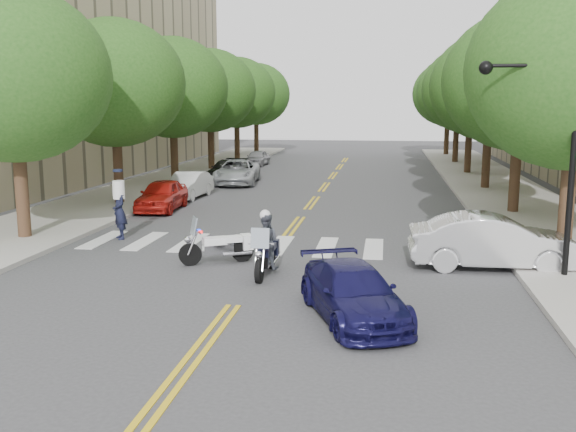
% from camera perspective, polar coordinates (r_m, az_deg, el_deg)
% --- Properties ---
extents(ground, '(140.00, 140.00, 0.00)m').
position_cam_1_polar(ground, '(15.11, -4.85, -7.94)').
color(ground, '#38383A').
rests_on(ground, ground).
extents(sidewalk_left, '(5.00, 60.00, 0.15)m').
position_cam_1_polar(sidewalk_left, '(38.50, -10.98, 2.94)').
color(sidewalk_left, '#9E9991').
rests_on(sidewalk_left, ground).
extents(sidewalk_right, '(5.00, 60.00, 0.15)m').
position_cam_1_polar(sidewalk_right, '(36.77, 18.17, 2.30)').
color(sidewalk_right, '#9E9991').
rests_on(sidewalk_right, ground).
extents(tree_l_0, '(6.40, 6.40, 8.45)m').
position_cam_1_polar(tree_l_0, '(23.44, -23.21, 11.40)').
color(tree_l_0, '#382316').
rests_on(tree_l_0, ground).
extents(tree_l_1, '(6.40, 6.40, 8.45)m').
position_cam_1_polar(tree_l_1, '(30.54, -15.18, 11.31)').
color(tree_l_1, '#382316').
rests_on(tree_l_1, ground).
extents(tree_l_2, '(6.40, 6.40, 8.45)m').
position_cam_1_polar(tree_l_2, '(38.01, -10.25, 11.15)').
color(tree_l_2, '#382316').
rests_on(tree_l_2, ground).
extents(tree_l_3, '(6.40, 6.40, 8.45)m').
position_cam_1_polar(tree_l_3, '(45.65, -6.95, 11.00)').
color(tree_l_3, '#382316').
rests_on(tree_l_3, ground).
extents(tree_l_4, '(6.40, 6.40, 8.45)m').
position_cam_1_polar(tree_l_4, '(53.40, -4.61, 10.87)').
color(tree_l_4, '#382316').
rests_on(tree_l_4, ground).
extents(tree_l_5, '(6.40, 6.40, 8.45)m').
position_cam_1_polar(tree_l_5, '(61.22, -2.86, 10.76)').
color(tree_l_5, '#382316').
rests_on(tree_l_5, ground).
extents(tree_r_1, '(6.40, 6.40, 8.45)m').
position_cam_1_polar(tree_r_1, '(28.51, 19.97, 11.19)').
color(tree_r_1, '#382316').
rests_on(tree_r_1, ground).
extents(tree_r_2, '(6.40, 6.40, 8.45)m').
position_cam_1_polar(tree_r_2, '(36.39, 17.53, 10.92)').
color(tree_r_2, '#382316').
rests_on(tree_r_2, ground).
extents(tree_r_3, '(6.40, 6.40, 8.45)m').
position_cam_1_polar(tree_r_3, '(44.31, 15.96, 10.73)').
color(tree_r_3, '#382316').
rests_on(tree_r_3, ground).
extents(tree_r_4, '(6.40, 6.40, 8.45)m').
position_cam_1_polar(tree_r_4, '(52.26, 14.87, 10.60)').
color(tree_r_4, '#382316').
rests_on(tree_r_4, ground).
extents(tree_r_5, '(6.40, 6.40, 8.45)m').
position_cam_1_polar(tree_r_5, '(60.23, 14.07, 10.50)').
color(tree_r_5, '#382316').
rests_on(tree_r_5, ground).
extents(traffic_signal_pole, '(2.82, 0.42, 6.00)m').
position_cam_1_polar(traffic_signal_pole, '(18.02, 22.64, 6.28)').
color(traffic_signal_pole, black).
rests_on(traffic_signal_pole, ground).
extents(motorcycle_police, '(0.75, 2.23, 1.82)m').
position_cam_1_polar(motorcycle_police, '(17.55, -2.00, -2.65)').
color(motorcycle_police, black).
rests_on(motorcycle_police, ground).
extents(motorcycle_parked, '(2.06, 1.29, 1.44)m').
position_cam_1_polar(motorcycle_parked, '(18.97, -5.80, -2.70)').
color(motorcycle_parked, black).
rests_on(motorcycle_parked, ground).
extents(officer_standing, '(0.81, 0.85, 1.96)m').
position_cam_1_polar(officer_standing, '(22.92, -14.74, 0.43)').
color(officer_standing, black).
rests_on(officer_standing, ground).
extents(convertible, '(4.76, 1.80, 1.55)m').
position_cam_1_polar(convertible, '(19.12, 17.80, -2.18)').
color(convertible, silver).
rests_on(convertible, ground).
extents(sedan_blue, '(3.00, 4.35, 1.17)m').
position_cam_1_polar(sedan_blue, '(14.08, 5.81, -6.81)').
color(sedan_blue, '#110E3D').
rests_on(sedan_blue, ground).
extents(parked_car_a, '(1.82, 4.08, 1.36)m').
position_cam_1_polar(parked_car_a, '(28.76, -11.14, 1.84)').
color(parked_car_a, red).
rests_on(parked_car_a, ground).
extents(parked_car_b, '(1.62, 4.02, 1.30)m').
position_cam_1_polar(parked_car_b, '(32.33, -8.87, 2.72)').
color(parked_car_b, silver).
rests_on(parked_car_b, ground).
extents(parked_car_c, '(2.83, 5.27, 1.41)m').
position_cam_1_polar(parked_car_c, '(37.79, -4.54, 3.92)').
color(parked_car_c, '#A4A7AB').
rests_on(parked_car_c, ground).
extents(parked_car_d, '(2.14, 4.40, 1.23)m').
position_cam_1_polar(parked_car_d, '(39.89, -5.46, 4.09)').
color(parked_car_d, black).
rests_on(parked_car_d, ground).
extents(parked_car_e, '(1.56, 3.57, 1.20)m').
position_cam_1_polar(parked_car_e, '(49.12, -2.75, 5.19)').
color(parked_car_e, gray).
rests_on(parked_car_e, ground).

